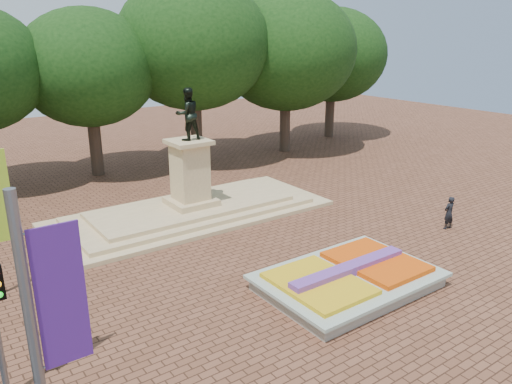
# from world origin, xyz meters

# --- Properties ---
(ground) EXTENTS (90.00, 90.00, 0.00)m
(ground) POSITION_xyz_m (0.00, 0.00, 0.00)
(ground) COLOR brown
(ground) RESTS_ON ground
(flower_bed) EXTENTS (6.30, 4.30, 0.91)m
(flower_bed) POSITION_xyz_m (1.03, -2.00, 0.38)
(flower_bed) COLOR gray
(flower_bed) RESTS_ON ground
(monument) EXTENTS (14.00, 6.00, 6.40)m
(monument) POSITION_xyz_m (0.00, 8.00, 0.88)
(monument) COLOR tan
(monument) RESTS_ON ground
(tree_row_back) EXTENTS (44.80, 8.80, 10.43)m
(tree_row_back) POSITION_xyz_m (2.33, 18.00, 6.67)
(tree_row_back) COLOR #33261C
(tree_row_back) RESTS_ON ground
(pedestrian) EXTENTS (0.61, 0.42, 1.59)m
(pedestrian) POSITION_xyz_m (9.00, -0.65, 0.80)
(pedestrian) COLOR black
(pedestrian) RESTS_ON ground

